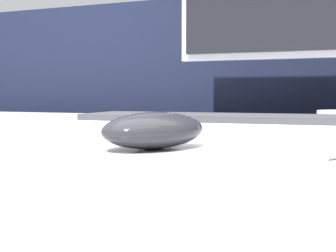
{
  "coord_description": "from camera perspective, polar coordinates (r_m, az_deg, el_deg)",
  "views": [
    {
      "loc": [
        0.21,
        -0.61,
        0.79
      ],
      "look_at": [
        0.04,
        -0.19,
        0.76
      ],
      "focal_mm": 50.0,
      "sensor_mm": 36.0,
      "label": 1
    }
  ],
  "objects": [
    {
      "name": "computer_mouse_near",
      "position": [
        0.43,
        -1.66,
        -0.51
      ],
      "size": [
        0.1,
        0.13,
        0.03
      ],
      "rotation": [
        0.0,
        0.0,
        -0.42
      ],
      "color": "#232328",
      "rests_on": "desk"
    },
    {
      "name": "keyboard",
      "position": [
        0.59,
        6.35,
        0.21
      ],
      "size": [
        0.37,
        0.13,
        0.02
      ],
      "rotation": [
        0.0,
        0.0,
        0.05
      ],
      "color": "white",
      "rests_on": "desk"
    },
    {
      "name": "partition_panel",
      "position": [
        1.2,
        11.57,
        -9.26
      ],
      "size": [
        5.0,
        0.03,
        1.03
      ],
      "color": "black",
      "rests_on": "ground_plane"
    }
  ]
}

